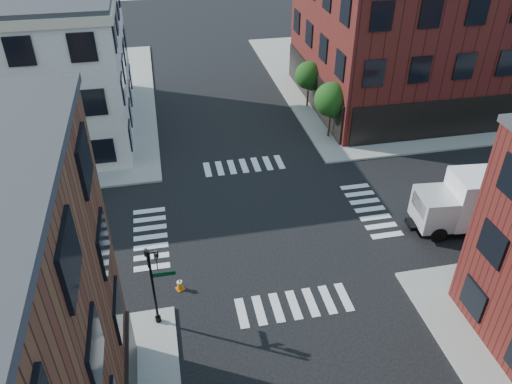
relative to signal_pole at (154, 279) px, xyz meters
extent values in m
plane|color=black|center=(6.72, 6.68, -2.86)|extent=(120.00, 120.00, 0.00)
cube|color=gray|center=(27.72, 27.68, -2.78)|extent=(30.00, 30.00, 0.15)
cube|color=#4C1813|center=(27.22, 22.68, 3.14)|extent=(25.00, 16.00, 12.00)
cylinder|color=black|center=(14.22, 16.68, -1.97)|extent=(0.18, 0.18, 1.47)
cylinder|color=black|center=(14.22, 16.68, -1.24)|extent=(0.12, 0.12, 1.47)
sphere|color=#10340E|center=(14.22, 16.68, 0.44)|extent=(2.69, 2.69, 2.69)
sphere|color=#10340E|center=(14.47, 16.58, -0.10)|extent=(1.85, 1.85, 1.85)
cylinder|color=black|center=(14.22, 22.68, -2.04)|extent=(0.18, 0.18, 1.33)
cylinder|color=black|center=(14.22, 22.68, -1.38)|extent=(0.12, 0.12, 1.33)
sphere|color=#10340E|center=(14.22, 22.68, 0.14)|extent=(2.43, 2.43, 2.43)
sphere|color=#10340E|center=(14.47, 22.58, -0.35)|extent=(1.67, 1.67, 1.67)
cylinder|color=black|center=(-0.08, -0.12, -0.56)|extent=(0.12, 0.12, 4.60)
cylinder|color=black|center=(-0.08, -0.12, -2.56)|extent=(0.28, 0.28, 0.30)
cube|color=#053819|center=(0.47, -0.12, 0.29)|extent=(1.10, 0.03, 0.22)
cube|color=#053819|center=(-0.08, 0.43, 0.54)|extent=(0.03, 1.10, 0.22)
imported|color=black|center=(0.27, -0.02, 1.04)|extent=(0.22, 0.18, 1.10)
imported|color=black|center=(-0.18, 0.23, 1.04)|extent=(0.18, 0.22, 1.10)
cube|color=silver|center=(20.33, 3.60, -0.71)|extent=(6.14, 3.10, 3.17)
cube|color=maroon|center=(20.20, 2.30, -0.71)|extent=(2.24, 0.25, 0.72)
cube|color=maroon|center=(20.45, 4.89, -0.71)|extent=(2.24, 0.25, 0.72)
cube|color=#B8B8BB|center=(16.46, 3.96, -1.27)|extent=(2.27, 2.64, 2.04)
cube|color=black|center=(15.49, 4.06, -0.92)|extent=(0.29, 1.94, 0.92)
cube|color=black|center=(19.10, 3.71, -2.35)|extent=(8.24, 1.79, 0.26)
cylinder|color=black|center=(16.36, 2.90, -2.35)|extent=(1.05, 0.45, 1.02)
cylinder|color=black|center=(16.56, 5.03, -2.35)|extent=(1.05, 0.45, 1.02)
cylinder|color=black|center=(20.02, 2.55, -2.35)|extent=(1.05, 0.45, 1.02)
cylinder|color=black|center=(20.22, 4.69, -2.35)|extent=(1.05, 0.45, 1.02)
cube|color=orange|center=(1.13, 1.99, -2.84)|extent=(0.52, 0.52, 0.04)
cone|color=orange|center=(1.13, 1.99, -2.49)|extent=(0.50, 0.50, 0.74)
cylinder|color=white|center=(1.13, 1.99, -2.38)|extent=(0.29, 0.29, 0.08)
camera|label=1|loc=(1.23, -17.35, 16.19)|focal=35.00mm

